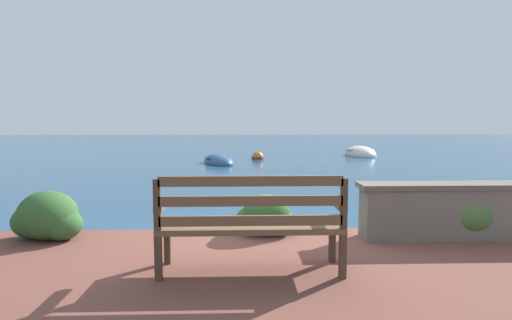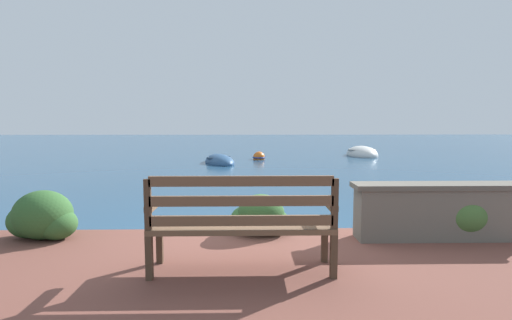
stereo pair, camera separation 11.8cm
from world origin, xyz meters
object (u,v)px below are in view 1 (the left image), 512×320
Objects in this scene: rowboat_nearest at (218,162)px; rowboat_mid at (360,154)px; mooring_buoy at (258,157)px; park_bench at (251,221)px.

rowboat_mid is (6.31, 3.05, 0.02)m from rowboat_nearest.
rowboat_nearest is 7.01m from rowboat_mid.
mooring_buoy is at bearing -74.09° from rowboat_mid.
park_bench reaches higher than rowboat_mid.
park_bench is 15.44m from rowboat_mid.
mooring_buoy is at bearing 112.55° from rowboat_nearest.
rowboat_nearest is at bearing -136.26° from mooring_buoy.
rowboat_nearest is at bearing -66.58° from rowboat_mid.
park_bench reaches higher than mooring_buoy.
rowboat_nearest is 2.13m from mooring_buoy.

